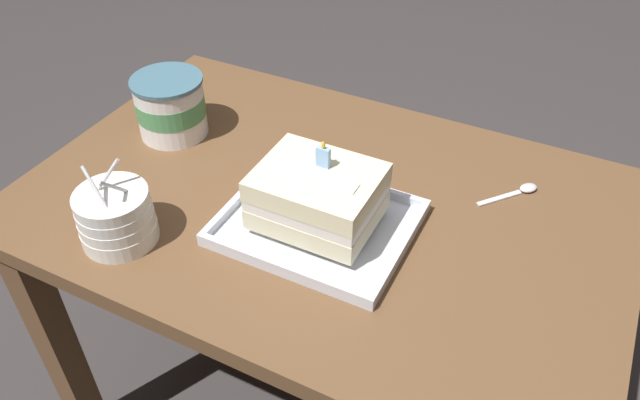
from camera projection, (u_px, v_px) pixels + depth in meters
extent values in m
cube|color=brown|center=(322.00, 206.00, 1.15)|extent=(1.09, 0.72, 0.04)
cube|color=brown|center=(58.00, 346.00, 1.34)|extent=(0.06, 0.06, 0.67)
cube|color=brown|center=(216.00, 189.00, 1.75)|extent=(0.06, 0.06, 0.67)
cube|color=brown|center=(571.00, 309.00, 1.41)|extent=(0.06, 0.06, 0.67)
cube|color=silver|center=(318.00, 226.00, 1.08)|extent=(0.32, 0.26, 0.01)
cube|color=silver|center=(282.00, 268.00, 0.98)|extent=(0.32, 0.01, 0.02)
cube|color=silver|center=(348.00, 181.00, 1.15)|extent=(0.32, 0.01, 0.02)
cube|color=silver|center=(242.00, 195.00, 1.12)|extent=(0.01, 0.24, 0.02)
cube|color=silver|center=(401.00, 249.00, 1.01)|extent=(0.01, 0.24, 0.02)
cube|color=beige|center=(317.00, 209.00, 1.05)|extent=(0.20, 0.16, 0.04)
cube|color=white|center=(317.00, 196.00, 1.03)|extent=(0.20, 0.16, 0.02)
cube|color=beige|center=(317.00, 182.00, 1.01)|extent=(0.20, 0.16, 0.04)
cube|color=silver|center=(314.00, 176.00, 0.99)|extent=(0.15, 0.03, 0.00)
cube|color=#8CB7EA|center=(323.00, 157.00, 1.00)|extent=(0.02, 0.01, 0.04)
ellipsoid|color=yellow|center=(323.00, 145.00, 0.99)|extent=(0.01, 0.01, 0.01)
cylinder|color=white|center=(120.00, 231.00, 1.05)|extent=(0.13, 0.13, 0.03)
cylinder|color=white|center=(117.00, 222.00, 1.03)|extent=(0.13, 0.13, 0.03)
cylinder|color=white|center=(114.00, 212.00, 1.02)|extent=(0.12, 0.12, 0.03)
cylinder|color=white|center=(112.00, 202.00, 1.01)|extent=(0.12, 0.12, 0.03)
cylinder|color=silver|center=(116.00, 188.00, 0.98)|extent=(0.01, 0.06, 0.07)
cylinder|color=silver|center=(105.00, 179.00, 1.00)|extent=(0.04, 0.05, 0.07)
cylinder|color=silver|center=(95.00, 189.00, 0.97)|extent=(0.06, 0.03, 0.06)
cylinder|color=white|center=(171.00, 108.00, 1.27)|extent=(0.14, 0.14, 0.12)
cylinder|color=#4C935B|center=(171.00, 105.00, 1.26)|extent=(0.14, 0.14, 0.04)
cylinder|color=#446C7F|center=(166.00, 81.00, 1.23)|extent=(0.14, 0.14, 0.01)
ellipsoid|color=silver|center=(528.00, 188.00, 1.15)|extent=(0.04, 0.04, 0.01)
cube|color=silver|center=(499.00, 198.00, 1.14)|extent=(0.07, 0.08, 0.00)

